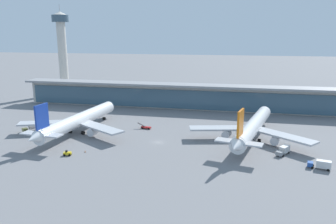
{
  "coord_description": "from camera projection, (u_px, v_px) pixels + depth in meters",
  "views": [
    {
      "loc": [
        32.08,
        -128.1,
        44.26
      ],
      "look_at": [
        0.0,
        20.25,
        8.4
      ],
      "focal_mm": 35.35,
      "sensor_mm": 36.0,
      "label": 1
    }
  ],
  "objects": [
    {
      "name": "terminal_building",
      "position": [
        184.0,
        96.0,
        199.79
      ],
      "size": [
        204.18,
        12.8,
        15.2
      ],
      "color": "beige",
      "rests_on": "ground"
    },
    {
      "name": "airliner_centre_stand",
      "position": [
        253.0,
        127.0,
        140.32
      ],
      "size": [
        51.46,
        67.95,
        18.26
      ],
      "color": "white",
      "rests_on": "ground"
    },
    {
      "name": "airliner_left_stand",
      "position": [
        78.0,
        121.0,
        150.92
      ],
      "size": [
        52.56,
        68.62,
        18.26
      ],
      "color": "white",
      "rests_on": "ground"
    },
    {
      "name": "safety_cone_alpha",
      "position": [
        85.0,
        151.0,
        126.92
      ],
      "size": [
        0.62,
        0.62,
        0.7
      ],
      "color": "orange",
      "rests_on": "ground"
    },
    {
      "name": "service_truck_by_tail_olive",
      "position": [
        33.0,
        127.0,
        154.95
      ],
      "size": [
        6.71,
        8.37,
        2.95
      ],
      "color": "olive",
      "rests_on": "ground"
    },
    {
      "name": "control_tower",
      "position": [
        62.0,
        46.0,
        244.24
      ],
      "size": [
        12.0,
        12.0,
        65.13
      ],
      "color": "beige",
      "rests_on": "ground"
    },
    {
      "name": "service_truck_near_nose_blue",
      "position": [
        321.0,
        164.0,
        110.76
      ],
      "size": [
        7.63,
        3.92,
        3.1
      ],
      "color": "#234C9E",
      "rests_on": "ground"
    },
    {
      "name": "service_truck_under_wing_yellow",
      "position": [
        67.0,
        153.0,
        123.31
      ],
      "size": [
        3.19,
        2.35,
        2.05
      ],
      "color": "yellow",
      "rests_on": "ground"
    },
    {
      "name": "service_truck_on_taxiway_grey",
      "position": [
        283.0,
        150.0,
        124.27
      ],
      "size": [
        5.87,
        7.39,
        3.1
      ],
      "color": "gray",
      "rests_on": "ground"
    },
    {
      "name": "ground_plane",
      "position": [
        158.0,
        142.0,
        138.63
      ],
      "size": [
        1200.0,
        1200.0,
        0.0
      ],
      "primitive_type": "plane",
      "color": "slate"
    },
    {
      "name": "service_truck_mid_apron_red",
      "position": [
        146.0,
        127.0,
        158.25
      ],
      "size": [
        6.93,
        2.53,
        2.7
      ],
      "color": "#B21E1E",
      "rests_on": "ground"
    }
  ]
}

